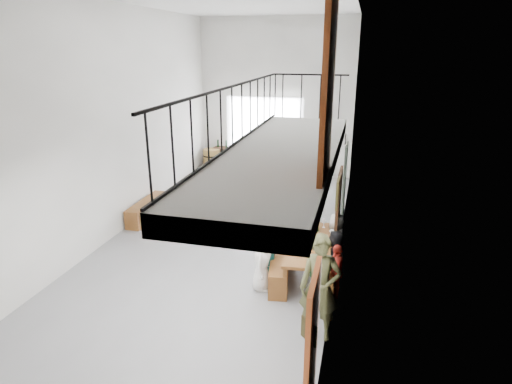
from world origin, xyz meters
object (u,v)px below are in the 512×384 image
(tasting_table, at_px, (308,246))
(side_bench, at_px, (147,209))
(serving_counter, at_px, (236,161))
(bench_inner, at_px, (280,261))
(host_standing, at_px, (320,288))
(oak_barrel, at_px, (212,161))
(bicycle_near, at_px, (276,166))

(tasting_table, distance_m, side_bench, 5.18)
(side_bench, distance_m, serving_counter, 4.98)
(serving_counter, bearing_deg, side_bench, -94.82)
(bench_inner, xyz_separation_m, host_standing, (1.00, -1.89, 0.64))
(oak_barrel, distance_m, bicycle_near, 2.43)
(host_standing, height_order, bicycle_near, host_standing)
(tasting_table, relative_size, side_bench, 1.24)
(tasting_table, xyz_separation_m, host_standing, (0.43, -1.83, 0.19))
(side_bench, xyz_separation_m, serving_counter, (1.08, 4.86, 0.21))
(oak_barrel, bearing_deg, bicycle_near, 1.80)
(tasting_table, xyz_separation_m, bicycle_near, (-2.06, 6.81, -0.28))
(tasting_table, bearing_deg, serving_counter, 111.96)
(serving_counter, xyz_separation_m, host_standing, (4.05, -8.81, 0.43))
(bench_inner, distance_m, side_bench, 4.61)
(oak_barrel, distance_m, serving_counter, 0.90)
(tasting_table, distance_m, bicycle_near, 7.12)
(bicycle_near, bearing_deg, host_standing, -142.34)
(tasting_table, relative_size, serving_counter, 1.26)
(oak_barrel, bearing_deg, serving_counter, 16.20)
(tasting_table, xyz_separation_m, side_bench, (-4.70, 2.12, -0.45))
(host_standing, xyz_separation_m, bicycle_near, (-2.48, 8.64, -0.47))
(side_bench, relative_size, serving_counter, 1.02)
(host_standing, bearing_deg, serving_counter, 113.90)
(bench_inner, height_order, serving_counter, serving_counter)
(bicycle_near, bearing_deg, tasting_table, -141.57)
(tasting_table, relative_size, oak_barrel, 2.40)
(bicycle_near, bearing_deg, serving_counter, 105.29)
(host_standing, relative_size, bicycle_near, 1.11)
(tasting_table, xyz_separation_m, oak_barrel, (-4.48, 6.73, -0.24))
(tasting_table, height_order, bicycle_near, bicycle_near)
(tasting_table, bearing_deg, bench_inner, 168.31)
(tasting_table, xyz_separation_m, serving_counter, (-3.62, 6.98, -0.24))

